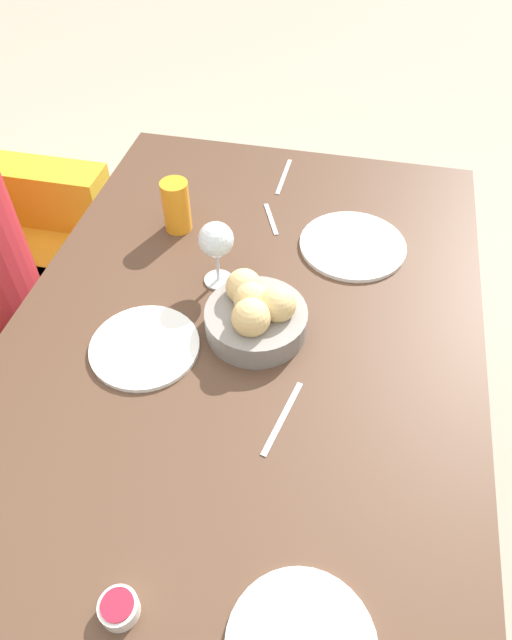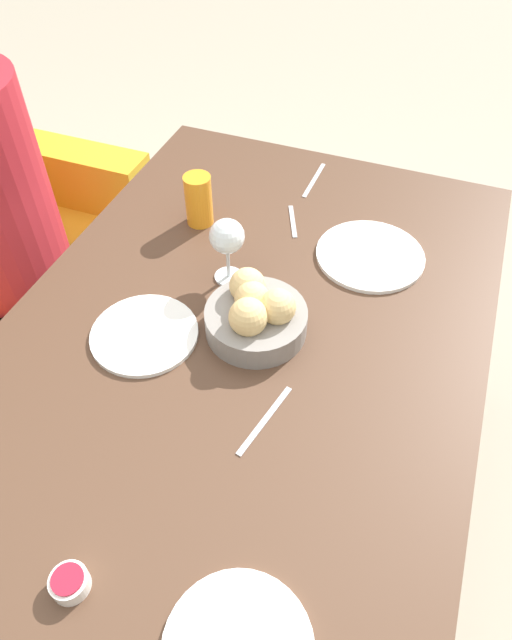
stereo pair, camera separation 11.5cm
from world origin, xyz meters
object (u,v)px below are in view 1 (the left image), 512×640
object	(u,v)px
fork_silver	(284,176)
bread_basket	(256,313)
juice_glass	(176,206)
wine_glass	(216,242)
spoon_coffee	(271,219)
jam_bowl_berry	(119,608)
plate_far_center	(145,347)
knife_silver	(283,418)
plate_near_right	(353,245)

from	to	relation	value
fork_silver	bread_basket	bearing A→B (deg)	-175.44
juice_glass	wine_glass	world-z (taller)	wine_glass
bread_basket	wine_glass	size ratio (longest dim) A/B	1.33
bread_basket	spoon_coffee	size ratio (longest dim) A/B	1.71
juice_glass	wine_glass	size ratio (longest dim) A/B	0.83
jam_bowl_berry	fork_silver	bearing A→B (deg)	-1.40
plate_far_center	knife_silver	world-z (taller)	plate_far_center
juice_glass	plate_near_right	bearing A→B (deg)	-87.57
juice_glass	spoon_coffee	xyz separation A→B (m)	(0.08, -0.22, -0.06)
bread_basket	plate_far_center	size ratio (longest dim) A/B	0.95
bread_basket	plate_far_center	xyz separation A→B (m)	(-0.10, 0.21, -0.04)
wine_glass	fork_silver	world-z (taller)	wine_glass
plate_far_center	plate_near_right	bearing A→B (deg)	-42.84
juice_glass	jam_bowl_berry	world-z (taller)	juice_glass
plate_near_right	spoon_coffee	xyz separation A→B (m)	(0.06, 0.21, -0.00)
spoon_coffee	plate_far_center	bearing A→B (deg)	160.60
plate_near_right	knife_silver	distance (m)	0.51
plate_far_center	wine_glass	distance (m)	0.26
plate_far_center	spoon_coffee	bearing A→B (deg)	-19.40
fork_silver	plate_far_center	bearing A→B (deg)	166.25
juice_glass	spoon_coffee	size ratio (longest dim) A/B	1.06
plate_near_right	bread_basket	bearing A→B (deg)	151.24
knife_silver	spoon_coffee	distance (m)	0.59
plate_far_center	knife_silver	xyz separation A→B (m)	(-0.10, -0.30, -0.00)
knife_silver	plate_far_center	bearing A→B (deg)	71.01
plate_far_center	juice_glass	xyz separation A→B (m)	(0.39, 0.05, 0.06)
plate_near_right	knife_silver	bearing A→B (deg)	171.62
wine_glass	spoon_coffee	bearing A→B (deg)	-16.16
bread_basket	wine_glass	world-z (taller)	wine_glass
juice_glass	knife_silver	world-z (taller)	juice_glass
plate_far_center	fork_silver	size ratio (longest dim) A/B	1.29
fork_silver	spoon_coffee	bearing A→B (deg)	-179.15
plate_far_center	spoon_coffee	distance (m)	0.49
bread_basket	knife_silver	bearing A→B (deg)	-155.02
plate_near_right	jam_bowl_berry	world-z (taller)	jam_bowl_berry
wine_glass	juice_glass	bearing A→B (deg)	41.51
bread_basket	plate_far_center	distance (m)	0.23
spoon_coffee	plate_near_right	bearing A→B (deg)	-106.64
fork_silver	knife_silver	bearing A→B (deg)	-169.72
juice_glass	wine_glass	distance (m)	0.22
plate_far_center	jam_bowl_berry	bearing A→B (deg)	-164.12
juice_glass	fork_silver	distance (m)	0.35
spoon_coffee	bread_basket	bearing A→B (deg)	-173.51
plate_far_center	spoon_coffee	size ratio (longest dim) A/B	1.81
plate_far_center	juice_glass	bearing A→B (deg)	7.56
plate_far_center	knife_silver	size ratio (longest dim) A/B	1.31
knife_silver	juice_glass	bearing A→B (deg)	35.67
plate_far_center	juice_glass	size ratio (longest dim) A/B	1.71
fork_silver	spoon_coffee	size ratio (longest dim) A/B	1.40
spoon_coffee	knife_silver	bearing A→B (deg)	-166.63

